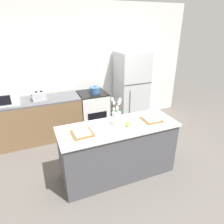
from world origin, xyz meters
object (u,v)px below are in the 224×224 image
Objects in this scene: plate_setting_right at (151,119)px; cooking_pot at (95,90)px; plate_setting_left at (82,133)px; toaster at (39,96)px; pear_figurine at (128,124)px; flower_vase at (116,116)px; microwave at (5,97)px; stove_range at (93,111)px; refrigerator at (131,89)px.

plate_setting_right is 1.31× the size of cooking_pot.
plate_setting_left is 1.66m from toaster.
pear_figurine is at bearing -4.64° from plate_setting_left.
cooking_pot is at bearing 83.64° from flower_vase.
cooking_pot is (0.04, 1.65, 0.02)m from pear_figurine.
flower_vase is 0.56m from plate_setting_left.
toaster is 1.20× the size of cooking_pot.
microwave is (-0.59, 0.02, 0.05)m from toaster.
flower_vase is at bearing -96.36° from cooking_pot.
cooking_pot reaches higher than stove_range.
pear_figurine is 2.39m from microwave.
plate_setting_right is at bearing -75.78° from cooking_pot.
refrigerator is 7.30× the size of cooking_pot.
flower_vase is 0.60m from plate_setting_right.
plate_setting_left is at bearing 175.36° from pear_figurine.
refrigerator is 4.05× the size of flower_vase.
cooking_pot is (-0.41, 1.60, 0.06)m from plate_setting_right.
refrigerator is (0.95, 0.00, 0.41)m from stove_range.
refrigerator is at bearing 0.03° from microwave.
plate_setting_right is 1.65m from cooking_pot.
plate_setting_right is at bearing -5.65° from flower_vase.
toaster is at bearing -178.90° from stove_range.
refrigerator is at bearing 1.37° from cooking_pot.
refrigerator is 5.58× the size of plate_setting_right.
refrigerator is at bearing 55.67° from flower_vase.
cooking_pot reaches higher than plate_setting_right.
microwave is at bearing 135.41° from pear_figurine.
cooking_pot is (0.17, 1.54, -0.08)m from flower_vase.
cooking_pot is (0.05, -0.02, 0.51)m from stove_range.
plate_setting_left is 1.31× the size of cooking_pot.
pear_figurine is 0.45m from plate_setting_right.
microwave is at bearing 142.91° from plate_setting_right.
plate_setting_right is 2.23m from toaster.
toaster is (-1.11, 1.65, 0.04)m from pear_figurine.
plate_setting_left is (-1.61, -1.62, 0.04)m from refrigerator.
refrigerator reaches higher than plate_setting_right.
pear_figurine is 0.39× the size of plate_setting_left.
microwave is (-1.57, 1.56, -0.01)m from flower_vase.
microwave reaches higher than pear_figurine.
refrigerator is 3.55× the size of microwave.
toaster is (-1.55, 1.60, 0.08)m from plate_setting_right.
flower_vase reaches higher than plate_setting_right.
plate_setting_left and plate_setting_right have the same top height.
pear_figurine reaches higher than plate_setting_right.
pear_figurine is 0.43× the size of toaster.
toaster is (-0.43, 1.60, 0.08)m from plate_setting_left.
flower_vase is 1.55m from cooking_pot.
flower_vase reaches higher than pear_figurine.
flower_vase is 1.80× the size of cooking_pot.
flower_vase is 1.50× the size of toaster.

